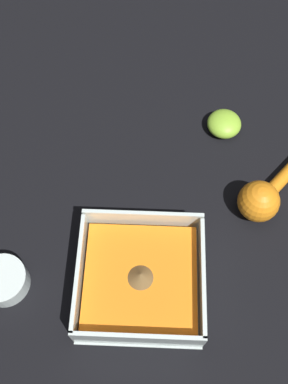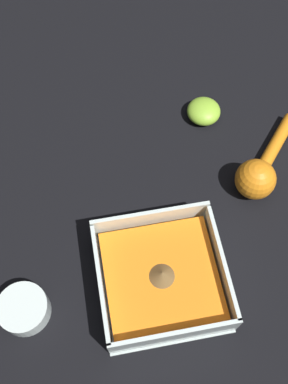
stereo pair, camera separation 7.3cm
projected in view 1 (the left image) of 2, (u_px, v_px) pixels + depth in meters
ground_plane at (130, 284)px, 0.70m from camera, size 4.00×4.00×0.00m
square_dish at (141, 279)px, 0.68m from camera, size 0.19×0.19×0.06m
spice_bowl at (4, 281)px, 0.68m from camera, size 0.07×0.07×0.03m
lemon_squeezer at (265, 195)px, 0.73m from camera, size 0.15×0.17×0.07m
lemon_half at (224, 124)px, 0.81m from camera, size 0.06×0.06×0.03m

